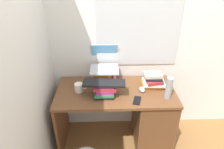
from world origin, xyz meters
TOP-DOWN VIEW (x-y plane):
  - ground_plane at (0.00, 0.00)m, footprint 6.00×6.00m
  - wall_back at (0.00, 0.35)m, footprint 6.00×0.06m
  - wall_left at (-0.73, 0.00)m, footprint 0.05×6.00m
  - desk at (0.31, -0.02)m, footprint 1.25×0.60m
  - book_stack_tall at (-0.12, 0.14)m, footprint 0.24×0.20m
  - book_stack_keyboard_riser at (-0.12, -0.09)m, footprint 0.24×0.19m
  - book_stack_side at (0.41, 0.08)m, footprint 0.25×0.21m
  - laptop at (-0.12, 0.22)m, footprint 0.30×0.34m
  - keyboard at (-0.12, -0.08)m, footprint 0.43×0.17m
  - computer_mouse at (0.28, -0.01)m, footprint 0.06×0.10m
  - mug at (-0.38, 0.00)m, footprint 0.13×0.09m
  - water_bottle at (0.51, -0.14)m, footprint 0.07×0.07m
  - cell_phone at (0.20, -0.19)m, footprint 0.10×0.15m

SIDE VIEW (x-z plane):
  - ground_plane at x=0.00m, z-range 0.00..0.00m
  - desk at x=0.31m, z-range 0.03..0.76m
  - cell_phone at x=0.20m, z-range 0.73..0.74m
  - computer_mouse at x=0.28m, z-range 0.73..0.76m
  - mug at x=-0.38m, z-range 0.73..0.82m
  - book_stack_keyboard_riser at x=-0.12m, z-range 0.72..0.86m
  - book_stack_side at x=0.41m, z-range 0.72..0.87m
  - book_stack_tall at x=-0.12m, z-range 0.72..0.90m
  - water_bottle at x=0.51m, z-range 0.73..0.95m
  - keyboard at x=-0.12m, z-range 0.86..0.88m
  - laptop at x=-0.12m, z-range 0.83..1.08m
  - wall_back at x=0.00m, z-range 0.00..2.60m
  - wall_left at x=-0.73m, z-range 0.00..2.60m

